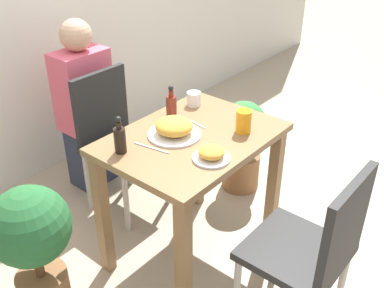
{
  "coord_description": "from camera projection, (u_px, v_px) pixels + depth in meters",
  "views": [
    {
      "loc": [
        -1.51,
        -1.25,
        1.87
      ],
      "look_at": [
        0.0,
        0.0,
        0.73
      ],
      "focal_mm": 42.0,
      "sensor_mm": 36.0,
      "label": 1
    }
  ],
  "objects": [
    {
      "name": "sauce_bottle",
      "position": [
        171.0,
        106.0,
        2.37
      ],
      "size": [
        0.06,
        0.06,
        0.19
      ],
      "color": "maroon",
      "rests_on": "dining_table"
    },
    {
      "name": "chair_far",
      "position": [
        115.0,
        135.0,
        2.8
      ],
      "size": [
        0.42,
        0.42,
        0.9
      ],
      "color": "black",
      "rests_on": "ground_plane"
    },
    {
      "name": "ground_plane",
      "position": [
        192.0,
        251.0,
        2.63
      ],
      "size": [
        16.0,
        16.0,
        0.0
      ],
      "primitive_type": "plane",
      "color": "tan"
    },
    {
      "name": "chair_near",
      "position": [
        313.0,
        247.0,
        1.94
      ],
      "size": [
        0.42,
        0.42,
        0.9
      ],
      "rotation": [
        0.0,
        0.0,
        3.14
      ],
      "color": "black",
      "rests_on": "ground_plane"
    },
    {
      "name": "dining_table",
      "position": [
        192.0,
        161.0,
        2.32
      ],
      "size": [
        0.89,
        0.65,
        0.78
      ],
      "color": "olive",
      "rests_on": "ground_plane"
    },
    {
      "name": "potted_plant_right",
      "position": [
        243.0,
        142.0,
        3.03
      ],
      "size": [
        0.3,
        0.3,
        0.65
      ],
      "color": "brown",
      "rests_on": "ground_plane"
    },
    {
      "name": "drink_cup",
      "position": [
        194.0,
        99.0,
        2.53
      ],
      "size": [
        0.08,
        0.08,
        0.08
      ],
      "color": "white",
      "rests_on": "dining_table"
    },
    {
      "name": "juice_glass",
      "position": [
        244.0,
        121.0,
        2.24
      ],
      "size": [
        0.08,
        0.08,
        0.12
      ],
      "color": "orange",
      "rests_on": "dining_table"
    },
    {
      "name": "spoon_utensil",
      "position": [
        195.0,
        123.0,
        2.35
      ],
      "size": [
        0.03,
        0.16,
        0.0
      ],
      "rotation": [
        0.0,
        0.0,
        1.43
      ],
      "color": "silver",
      "rests_on": "dining_table"
    },
    {
      "name": "food_plate",
      "position": [
        174.0,
        128.0,
        2.22
      ],
      "size": [
        0.27,
        0.27,
        0.09
      ],
      "color": "white",
      "rests_on": "dining_table"
    },
    {
      "name": "person_figure",
      "position": [
        85.0,
        108.0,
        2.97
      ],
      "size": [
        0.34,
        0.22,
        1.17
      ],
      "color": "#2D3347",
      "rests_on": "ground_plane"
    },
    {
      "name": "condiment_bottle",
      "position": [
        120.0,
        139.0,
        2.07
      ],
      "size": [
        0.06,
        0.06,
        0.19
      ],
      "color": "black",
      "rests_on": "dining_table"
    },
    {
      "name": "fork_utensil",
      "position": [
        151.0,
        148.0,
        2.13
      ],
      "size": [
        0.04,
        0.19,
        0.0
      ],
      "rotation": [
        0.0,
        0.0,
        1.74
      ],
      "color": "silver",
      "rests_on": "dining_table"
    },
    {
      "name": "potted_plant_left",
      "position": [
        34.0,
        244.0,
        2.02
      ],
      "size": [
        0.37,
        0.37,
        0.75
      ],
      "color": "brown",
      "rests_on": "ground_plane"
    },
    {
      "name": "side_plate",
      "position": [
        211.0,
        154.0,
        2.03
      ],
      "size": [
        0.18,
        0.18,
        0.06
      ],
      "color": "white",
      "rests_on": "dining_table"
    }
  ]
}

